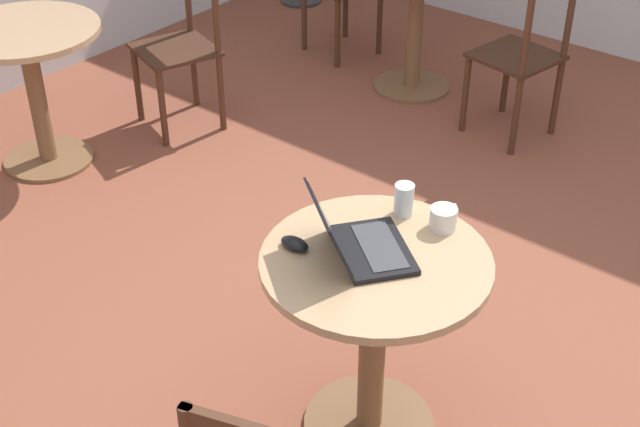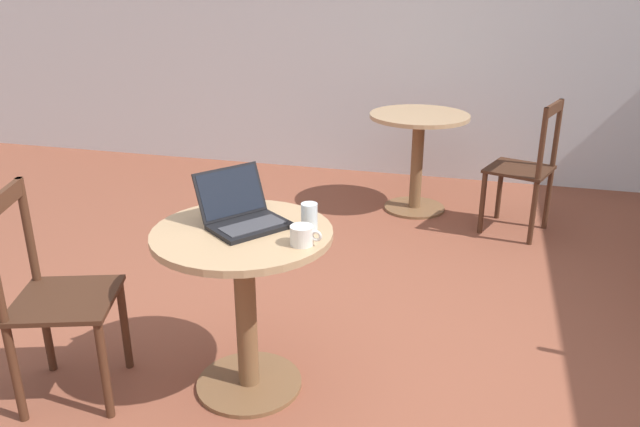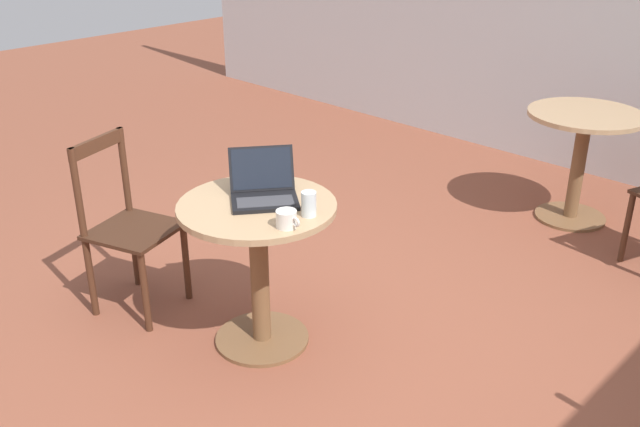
% 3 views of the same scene
% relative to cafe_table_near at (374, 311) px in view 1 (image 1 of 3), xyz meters
% --- Properties ---
extents(ground_plane, '(16.00, 16.00, 0.00)m').
position_rel_cafe_table_near_xyz_m(ground_plane, '(0.39, 0.08, -0.53)').
color(ground_plane, brown).
extents(cafe_table_near, '(0.73, 0.73, 0.74)m').
position_rel_cafe_table_near_xyz_m(cafe_table_near, '(0.00, 0.00, 0.00)').
color(cafe_table_near, brown).
rests_on(cafe_table_near, ground_plane).
extents(cafe_table_mid, '(0.73, 0.73, 0.74)m').
position_rel_cafe_table_near_xyz_m(cafe_table_mid, '(2.37, 1.41, 0.00)').
color(cafe_table_mid, brown).
rests_on(cafe_table_mid, ground_plane).
extents(cafe_table_far, '(0.73, 0.73, 0.74)m').
position_rel_cafe_table_near_xyz_m(cafe_table_far, '(0.44, 2.41, 0.00)').
color(cafe_table_far, brown).
rests_on(cafe_table_far, ground_plane).
extents(chair_mid_front, '(0.46, 0.46, 0.93)m').
position_rel_cafe_table_near_xyz_m(chair_mid_front, '(2.22, 0.64, -0.07)').
color(chair_mid_front, '#472819').
rests_on(chair_mid_front, ground_plane).
extents(chair_far_right, '(0.51, 0.51, 0.93)m').
position_rel_cafe_table_near_xyz_m(chair_far_right, '(1.20, 2.14, -0.07)').
color(chair_far_right, '#472819').
rests_on(chair_far_right, ground_plane).
extents(laptop, '(0.42, 0.42, 0.21)m').
position_rel_cafe_table_near_xyz_m(laptop, '(-0.01, 0.06, 0.26)').
color(laptop, black).
rests_on(laptop, cafe_table_near).
extents(mouse, '(0.06, 0.10, 0.03)m').
position_rel_cafe_table_near_xyz_m(mouse, '(-0.11, 0.24, 0.23)').
color(mouse, black).
rests_on(mouse, cafe_table_near).
extents(mug, '(0.12, 0.09, 0.08)m').
position_rel_cafe_table_near_xyz_m(mug, '(0.27, -0.07, 0.25)').
color(mug, silver).
rests_on(mug, cafe_table_near).
extents(drinking_glass, '(0.07, 0.07, 0.11)m').
position_rel_cafe_table_near_xyz_m(drinking_glass, '(0.26, 0.08, 0.27)').
color(drinking_glass, silver).
rests_on(drinking_glass, cafe_table_near).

